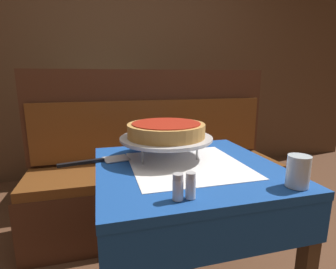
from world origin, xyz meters
The scene contains 11 objects.
dining_table_front centered at (0.00, 0.00, 0.62)m, with size 0.72×0.72×0.73m.
dining_table_rear centered at (-0.27, 1.51, 0.61)m, with size 0.80×0.80×0.73m.
booth_bench centered at (0.06, 0.79, 0.33)m, with size 1.78×0.48×1.13m.
back_wall_panel centered at (0.00, 2.00, 1.20)m, with size 6.00×0.04×2.40m, color brown.
pizza_pan_stand centered at (-0.06, 0.12, 0.81)m, with size 0.40×0.40×0.09m.
deep_dish_pizza centered at (-0.06, 0.12, 0.86)m, with size 0.33×0.33×0.06m.
pizza_server centered at (-0.35, 0.13, 0.74)m, with size 0.29×0.11×0.01m.
water_glass_near centered at (0.27, -0.30, 0.78)m, with size 0.07×0.07×0.10m.
salt_shaker centered at (-0.13, -0.28, 0.77)m, with size 0.03×0.03×0.08m.
pepper_shaker centered at (-0.09, -0.28, 0.77)m, with size 0.03×0.03×0.08m.
condiment_caddy centered at (-0.28, 1.47, 0.77)m, with size 0.11×0.11×0.16m.
Camera 1 is at (-0.34, -0.95, 1.08)m, focal length 28.00 mm.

